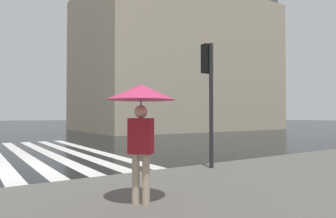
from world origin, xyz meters
The scene contains 5 objects.
ground_plane centered at (0.00, 0.00, 0.00)m, with size 220.00×220.00×0.00m, color black.
zebra_crossing centered at (4.00, -0.34, 0.00)m, with size 13.00×6.50×0.01m.
haussmann_block_corner centered at (19.64, -19.69, 9.19)m, with size 14.29×22.76×18.78m.
traffic_signal_post centered at (-3.52, -4.23, 2.75)m, with size 0.44×0.30×3.61m.
pedestrian_in_red_jacket centered at (-5.68, -0.80, 1.86)m, with size 1.17×1.17×2.03m.
Camera 1 is at (-10.16, 1.65, 1.65)m, focal length 32.14 mm.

